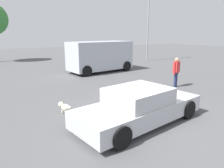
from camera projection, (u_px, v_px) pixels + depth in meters
name	position (u px, v px, depth m)	size (l,w,h in m)	color
ground_plane	(141.00, 120.00, 7.27)	(80.00, 80.00, 0.00)	#515154
sedan_foreground	(139.00, 107.00, 6.91)	(4.85, 2.64, 1.21)	#B7BABF
dog	(65.00, 107.00, 7.79)	(0.42, 0.59, 0.42)	beige
van_white	(100.00, 56.00, 16.07)	(5.19, 2.99, 2.31)	#B2B7C1
pedestrian	(176.00, 70.00, 11.50)	(0.54, 0.36, 1.64)	navy
light_post_near	(149.00, 11.00, 21.73)	(0.44, 0.44, 7.84)	gray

